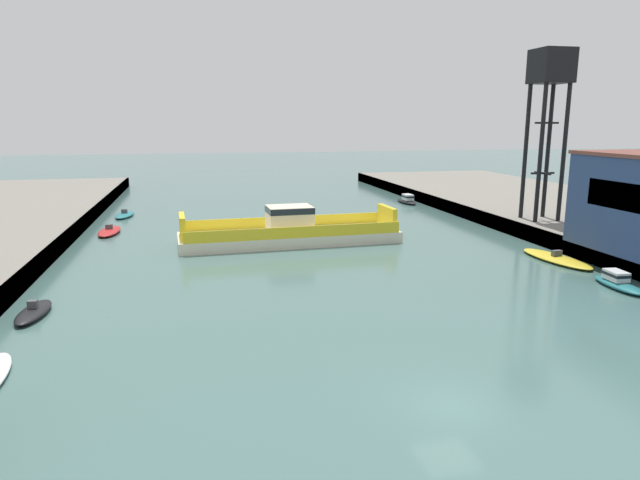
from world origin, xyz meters
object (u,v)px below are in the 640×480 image
(chain_ferry, at_px, (290,232))
(moored_boat_near_right, at_px, (556,258))
(moored_boat_near_left, at_px, (34,312))
(moored_boat_mid_left, at_px, (407,200))
(moored_boat_mid_right, at_px, (618,282))
(crane_tower, at_px, (550,85))
(moored_boat_far_right, at_px, (125,215))
(moored_boat_upstream_a, at_px, (109,231))

(chain_ferry, height_order, moored_boat_near_right, chain_ferry)
(moored_boat_near_left, relative_size, moored_boat_mid_left, 0.89)
(moored_boat_mid_right, relative_size, crane_tower, 0.29)
(chain_ferry, relative_size, moored_boat_near_right, 2.69)
(moored_boat_mid_left, height_order, moored_boat_far_right, moored_boat_mid_left)
(moored_boat_mid_right, bearing_deg, moored_boat_mid_left, 89.05)
(chain_ferry, relative_size, moored_boat_near_left, 4.50)
(moored_boat_near_left, relative_size, moored_boat_upstream_a, 0.79)
(moored_boat_upstream_a, bearing_deg, chain_ferry, -26.06)
(moored_boat_far_right, relative_size, moored_boat_upstream_a, 0.93)
(moored_boat_near_left, bearing_deg, chain_ferry, 42.44)
(moored_boat_mid_left, distance_m, moored_boat_upstream_a, 42.62)
(moored_boat_near_right, relative_size, moored_boat_far_right, 1.43)
(moored_boat_mid_left, relative_size, moored_boat_far_right, 0.96)
(moored_boat_near_right, height_order, moored_boat_far_right, moored_boat_near_right)
(crane_tower, bearing_deg, moored_boat_mid_left, 102.64)
(moored_boat_far_right, xyz_separation_m, crane_tower, (45.35, -21.52, 15.48))
(moored_boat_near_left, bearing_deg, moored_boat_mid_right, -4.08)
(chain_ferry, relative_size, moored_boat_far_right, 3.84)
(moored_boat_near_left, height_order, moored_boat_mid_right, moored_boat_mid_right)
(moored_boat_near_left, xyz_separation_m, crane_tower, (46.55, 16.36, 15.45))
(moored_boat_mid_right, height_order, moored_boat_upstream_a, moored_boat_mid_right)
(crane_tower, bearing_deg, chain_ferry, 177.20)
(moored_boat_near_right, height_order, moored_boat_mid_left, moored_boat_mid_left)
(crane_tower, bearing_deg, moored_boat_near_right, -116.74)
(moored_boat_far_right, height_order, crane_tower, crane_tower)
(chain_ferry, xyz_separation_m, moored_boat_far_right, (-18.15, 20.19, -0.88))
(moored_boat_near_left, bearing_deg, moored_boat_far_right, 88.19)
(chain_ferry, height_order, moored_boat_far_right, chain_ferry)
(moored_boat_near_left, bearing_deg, crane_tower, 19.36)
(moored_boat_mid_right, bearing_deg, moored_boat_far_right, 133.82)
(chain_ferry, distance_m, moored_boat_near_left, 26.23)
(moored_boat_near_right, height_order, moored_boat_upstream_a, moored_boat_upstream_a)
(moored_boat_near_right, height_order, moored_boat_mid_right, moored_boat_mid_right)
(moored_boat_upstream_a, bearing_deg, moored_boat_far_right, 88.29)
(moored_boat_near_right, distance_m, moored_boat_mid_left, 35.82)
(moored_boat_near_right, bearing_deg, moored_boat_mid_left, 89.81)
(chain_ferry, distance_m, moored_boat_near_right, 24.95)
(moored_boat_near_left, height_order, crane_tower, crane_tower)
(moored_boat_mid_right, bearing_deg, chain_ferry, 135.54)
(moored_boat_near_right, bearing_deg, moored_boat_near_left, -172.81)
(chain_ferry, relative_size, moored_boat_mid_left, 4.01)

